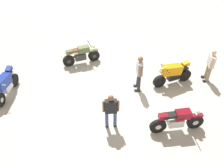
{
  "coord_description": "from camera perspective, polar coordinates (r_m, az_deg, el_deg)",
  "views": [
    {
      "loc": [
        1.1,
        7.87,
        7.28
      ],
      "look_at": [
        -0.26,
        0.05,
        0.75
      ],
      "focal_mm": 39.13,
      "sensor_mm": 36.0,
      "label": 1
    }
  ],
  "objects": [
    {
      "name": "motorcycle_olive_vintage",
      "position": [
        12.68,
        -7.27,
        6.71
      ],
      "size": [
        1.94,
        0.71,
        1.07
      ],
      "rotation": [
        0.0,
        0.0,
        3.34
      ],
      "color": "black",
      "rests_on": "ground"
    },
    {
      "name": "ground_plane",
      "position": [
        10.78,
        -1.42,
        -3.06
      ],
      "size": [
        40.0,
        40.0,
        0.0
      ],
      "primitive_type": "plane",
      "color": "#ADAAA3"
    },
    {
      "name": "motorcycle_maroon_cruiser",
      "position": [
        9.42,
        14.98,
        -8.18
      ],
      "size": [
        2.09,
        0.7,
        1.09
      ],
      "rotation": [
        0.0,
        0.0,
        3.12
      ],
      "color": "black",
      "rests_on": "ground"
    },
    {
      "name": "person_in_white_shirt",
      "position": [
        12.05,
        22.03,
        4.43
      ],
      "size": [
        0.38,
        0.64,
        1.63
      ],
      "rotation": [
        0.0,
        0.0,
        6.08
      ],
      "color": "gray",
      "rests_on": "ground"
    },
    {
      "name": "person_in_gray_shirt",
      "position": [
        10.64,
        6.41,
        3.03
      ],
      "size": [
        0.35,
        0.67,
        1.74
      ],
      "rotation": [
        0.0,
        0.0,
        6.16
      ],
      "color": "#262628",
      "rests_on": "ground"
    },
    {
      "name": "motorcycle_blue_sportbike",
      "position": [
        11.47,
        -23.71,
        -0.09
      ],
      "size": [
        0.84,
        1.93,
        1.14
      ],
      "rotation": [
        0.0,
        0.0,
        1.3
      ],
      "color": "black",
      "rests_on": "ground"
    },
    {
      "name": "person_in_black_shirt",
      "position": [
        8.95,
        -0.26,
        -6.02
      ],
      "size": [
        0.63,
        0.34,
        1.6
      ],
      "rotation": [
        0.0,
        0.0,
        4.61
      ],
      "color": "#384772",
      "rests_on": "ground"
    },
    {
      "name": "motorcycle_orange_sportbike",
      "position": [
        11.49,
        14.04,
        2.51
      ],
      "size": [
        1.95,
        0.74,
        1.14
      ],
      "rotation": [
        0.0,
        0.0,
        0.2
      ],
      "color": "black",
      "rests_on": "ground"
    }
  ]
}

